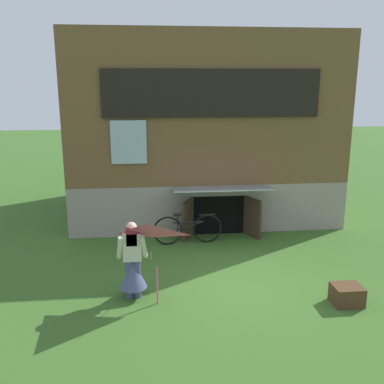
# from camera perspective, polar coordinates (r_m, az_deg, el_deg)

# --- Properties ---
(ground_plane) EXTENTS (60.00, 60.00, 0.00)m
(ground_plane) POSITION_cam_1_polar(r_m,az_deg,el_deg) (9.25, 5.17, -11.70)
(ground_plane) COLOR #386023
(log_house) EXTENTS (7.56, 6.16, 5.33)m
(log_house) POSITION_cam_1_polar(r_m,az_deg,el_deg) (13.84, 1.02, 8.59)
(log_house) COLOR gray
(log_house) RESTS_ON ground_plane
(person) EXTENTS (0.60, 0.52, 1.52)m
(person) POSITION_cam_1_polar(r_m,az_deg,el_deg) (8.46, -7.74, -9.61)
(person) COLOR #474C75
(person) RESTS_ON ground_plane
(kite) EXTENTS (1.14, 1.25, 1.50)m
(kite) POSITION_cam_1_polar(r_m,az_deg,el_deg) (7.64, -5.83, -7.46)
(kite) COLOR #E54C7F
(kite) RESTS_ON ground_plane
(bicycle_black) EXTENTS (1.77, 0.17, 0.80)m
(bicycle_black) POSITION_cam_1_polar(r_m,az_deg,el_deg) (11.14, -0.59, -4.85)
(bicycle_black) COLOR black
(bicycle_black) RESTS_ON ground_plane
(wooden_crate) EXTENTS (0.54, 0.46, 0.36)m
(wooden_crate) POSITION_cam_1_polar(r_m,az_deg,el_deg) (8.84, 19.55, -12.51)
(wooden_crate) COLOR #4C331E
(wooden_crate) RESTS_ON ground_plane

